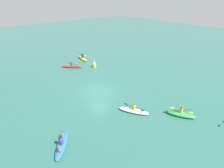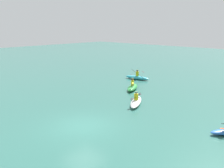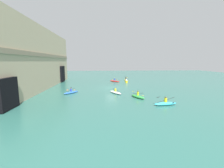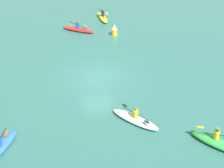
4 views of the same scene
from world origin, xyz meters
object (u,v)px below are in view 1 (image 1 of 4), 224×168
(kayak_yellow, at_px, (83,58))
(kayak_blue, at_px, (62,145))
(kayak_green, at_px, (181,114))
(marker_buoy, at_px, (94,64))
(kayak_red, at_px, (72,66))
(kayak_white, at_px, (134,110))

(kayak_yellow, xyz_separation_m, kayak_blue, (-17.00, 12.50, -0.01))
(kayak_green, height_order, marker_buoy, kayak_green)
(kayak_yellow, xyz_separation_m, kayak_red, (-2.32, 3.54, -0.00))
(kayak_green, relative_size, marker_buoy, 2.67)
(kayak_green, relative_size, kayak_red, 0.98)
(kayak_red, height_order, marker_buoy, kayak_red)
(marker_buoy, bearing_deg, kayak_white, 162.40)
(kayak_green, relative_size, kayak_blue, 1.05)
(kayak_red, bearing_deg, kayak_white, -47.69)
(kayak_green, distance_m, kayak_white, 4.71)
(kayak_blue, relative_size, marker_buoy, 2.55)
(kayak_yellow, distance_m, kayak_white, 18.20)
(kayak_green, xyz_separation_m, marker_buoy, (16.40, -0.93, 0.26))
(kayak_yellow, height_order, kayak_white, kayak_yellow)
(kayak_white, xyz_separation_m, kayak_red, (15.26, -1.14, -0.00))
(kayak_green, xyz_separation_m, kayak_red, (18.75, 2.02, -0.03))
(kayak_white, bearing_deg, kayak_green, -167.57)
(kayak_green, bearing_deg, kayak_blue, -137.88)
(kayak_red, xyz_separation_m, marker_buoy, (-2.34, -2.95, 0.29))
(kayak_yellow, xyz_separation_m, marker_buoy, (-4.66, 0.59, 0.29))
(kayak_white, height_order, marker_buoy, marker_buoy)
(kayak_green, bearing_deg, kayak_white, -165.31)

